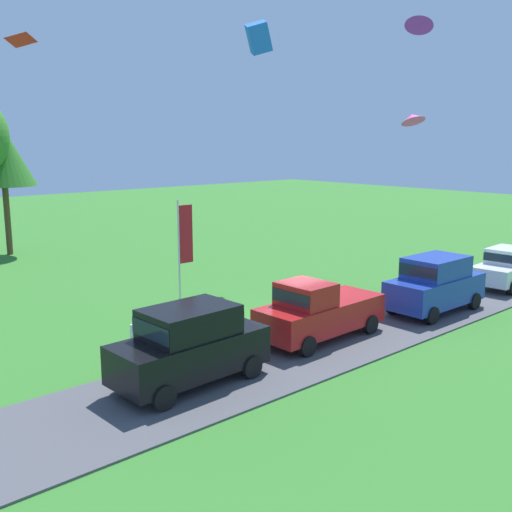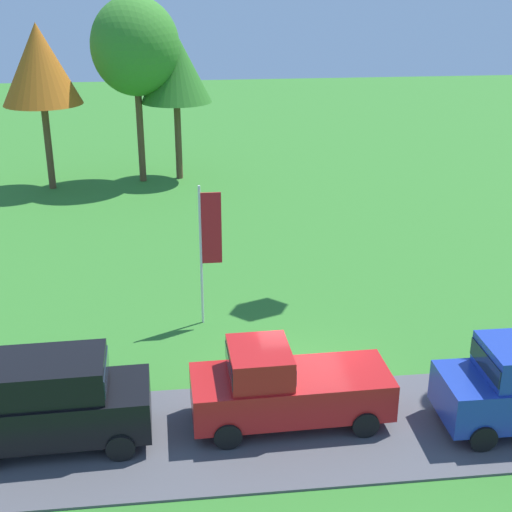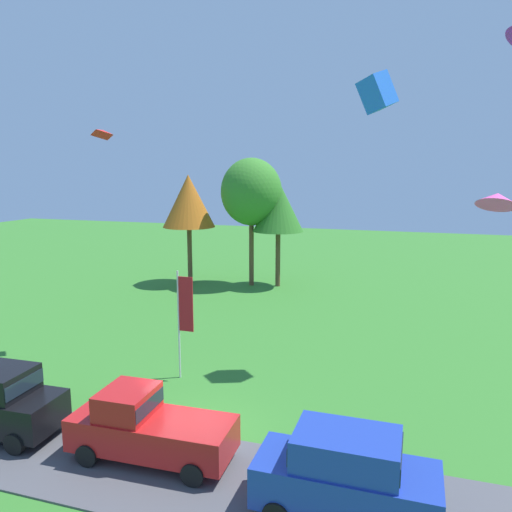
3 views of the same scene
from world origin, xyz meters
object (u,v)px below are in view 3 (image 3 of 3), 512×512
at_px(car_pickup_by_flagpole, 146,425).
at_px(tree_center_back, 278,207).
at_px(tree_right_of_center, 189,201).
at_px(kite_delta_over_trees, 497,199).
at_px(tree_lone_near, 251,192).
at_px(person_on_lawn, 26,383).
at_px(flag_banner, 184,311).
at_px(car_suv_far_end, 346,472).
at_px(kite_box_trailing_tail, 377,92).
at_px(kite_diamond_low_drifter, 103,133).

distance_m(car_pickup_by_flagpole, tree_center_back, 24.20).
relative_size(tree_right_of_center, kite_delta_over_trees, 7.45).
bearing_deg(tree_lone_near, tree_center_back, 8.72).
height_order(person_on_lawn, kite_delta_over_trees, kite_delta_over_trees).
bearing_deg(tree_lone_near, flag_banner, -81.18).
distance_m(tree_lone_near, tree_center_back, 2.29).
height_order(car_suv_far_end, tree_lone_near, tree_lone_near).
bearing_deg(kite_box_trailing_tail, tree_center_back, 119.41).
bearing_deg(kite_delta_over_trees, car_suv_far_end, -132.44).
height_order(tree_lone_near, tree_center_back, tree_lone_near).
bearing_deg(car_suv_far_end, tree_right_of_center, 123.05).
bearing_deg(car_pickup_by_flagpole, kite_box_trailing_tail, 58.81).
bearing_deg(kite_diamond_low_drifter, kite_delta_over_trees, -17.90).
bearing_deg(tree_right_of_center, tree_center_back, 10.09).
xyz_separation_m(tree_lone_near, kite_delta_over_trees, (13.86, -20.29, 0.85)).
bearing_deg(kite_delta_over_trees, tree_center_back, 119.91).
bearing_deg(person_on_lawn, car_pickup_by_flagpole, -16.17).
xyz_separation_m(person_on_lawn, tree_lone_near, (1.90, 21.50, 6.24)).
bearing_deg(kite_box_trailing_tail, kite_diamond_low_drifter, -174.21).
distance_m(tree_lone_near, kite_delta_over_trees, 24.59).
xyz_separation_m(flag_banner, kite_diamond_low_drifter, (-5.06, 2.37, 7.52)).
bearing_deg(kite_diamond_low_drifter, person_on_lawn, -85.89).
height_order(kite_delta_over_trees, kite_diamond_low_drifter, kite_diamond_low_drifter).
xyz_separation_m(car_suv_far_end, person_on_lawn, (-12.27, 2.62, -0.42)).
bearing_deg(person_on_lawn, car_suv_far_end, -12.04).
bearing_deg(kite_box_trailing_tail, car_suv_far_end, -87.76).
bearing_deg(kite_delta_over_trees, kite_diamond_low_drifter, 162.10).
bearing_deg(person_on_lawn, kite_delta_over_trees, 4.36).
bearing_deg(car_pickup_by_flagpole, kite_diamond_low_drifter, 128.74).
relative_size(tree_right_of_center, tree_center_back, 1.05).
relative_size(tree_lone_near, kite_diamond_low_drifter, 11.04).
distance_m(person_on_lawn, flag_banner, 6.49).
xyz_separation_m(tree_center_back, kite_delta_over_trees, (11.85, -20.60, 1.90)).
bearing_deg(kite_delta_over_trees, kite_box_trailing_tail, 120.97).
distance_m(car_suv_far_end, kite_box_trailing_tail, 14.80).
height_order(tree_right_of_center, kite_box_trailing_tail, kite_box_trailing_tail).
relative_size(person_on_lawn, kite_delta_over_trees, 1.51).
relative_size(tree_lone_near, tree_center_back, 1.21).
bearing_deg(tree_center_back, car_pickup_by_flagpole, -84.62).
bearing_deg(tree_center_back, kite_diamond_low_drifter, -105.88).
bearing_deg(kite_box_trailing_tail, kite_delta_over_trees, -59.03).
xyz_separation_m(person_on_lawn, kite_box_trailing_tail, (11.86, 7.69, 11.04)).
bearing_deg(tree_right_of_center, person_on_lawn, -82.15).
distance_m(person_on_lawn, kite_box_trailing_tail, 17.94).
distance_m(tree_right_of_center, tree_lone_near, 4.88).
distance_m(kite_diamond_low_drifter, kite_box_trailing_tail, 12.47).
relative_size(tree_center_back, kite_delta_over_trees, 7.08).
bearing_deg(tree_right_of_center, car_pickup_by_flagpole, -68.16).
xyz_separation_m(car_pickup_by_flagpole, kite_box_trailing_tail, (5.73, 9.47, 10.81)).
bearing_deg(car_suv_far_end, person_on_lawn, 167.96).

